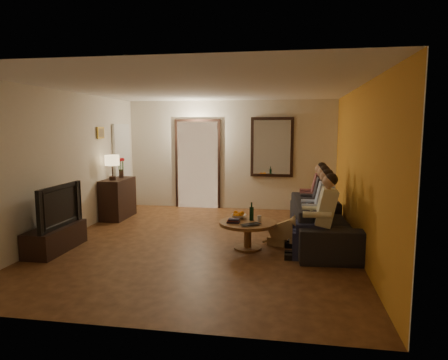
% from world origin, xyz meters
% --- Properties ---
extents(floor, '(5.00, 6.00, 0.01)m').
position_xyz_m(floor, '(0.00, 0.00, 0.00)').
color(floor, '#462712').
rests_on(floor, ground).
extents(ceiling, '(5.00, 6.00, 0.01)m').
position_xyz_m(ceiling, '(0.00, 0.00, 2.60)').
color(ceiling, white).
rests_on(ceiling, back_wall).
extents(back_wall, '(5.00, 0.02, 2.60)m').
position_xyz_m(back_wall, '(0.00, 3.00, 1.30)').
color(back_wall, beige).
rests_on(back_wall, floor).
extents(front_wall, '(5.00, 0.02, 2.60)m').
position_xyz_m(front_wall, '(0.00, -3.00, 1.30)').
color(front_wall, beige).
rests_on(front_wall, floor).
extents(left_wall, '(0.02, 6.00, 2.60)m').
position_xyz_m(left_wall, '(-2.50, 0.00, 1.30)').
color(left_wall, beige).
rests_on(left_wall, floor).
extents(right_wall, '(0.02, 6.00, 2.60)m').
position_xyz_m(right_wall, '(2.50, 0.00, 1.30)').
color(right_wall, beige).
rests_on(right_wall, floor).
extents(orange_accent, '(0.01, 6.00, 2.60)m').
position_xyz_m(orange_accent, '(2.49, 0.00, 1.30)').
color(orange_accent, orange).
rests_on(orange_accent, right_wall).
extents(kitchen_doorway, '(1.00, 0.06, 2.10)m').
position_xyz_m(kitchen_doorway, '(-0.80, 2.98, 1.05)').
color(kitchen_doorway, '#FFE0A5').
rests_on(kitchen_doorway, floor).
extents(door_trim, '(1.12, 0.04, 2.22)m').
position_xyz_m(door_trim, '(-0.80, 2.97, 1.05)').
color(door_trim, black).
rests_on(door_trim, floor).
extents(fridge_glimpse, '(0.45, 0.03, 1.70)m').
position_xyz_m(fridge_glimpse, '(-0.55, 2.98, 0.90)').
color(fridge_glimpse, silver).
rests_on(fridge_glimpse, floor).
extents(mirror_frame, '(1.00, 0.05, 1.40)m').
position_xyz_m(mirror_frame, '(1.00, 2.96, 1.50)').
color(mirror_frame, black).
rests_on(mirror_frame, back_wall).
extents(mirror_glass, '(0.86, 0.02, 1.26)m').
position_xyz_m(mirror_glass, '(1.00, 2.93, 1.50)').
color(mirror_glass, white).
rests_on(mirror_glass, back_wall).
extents(white_door, '(0.06, 0.85, 2.04)m').
position_xyz_m(white_door, '(-2.46, 2.30, 1.02)').
color(white_door, white).
rests_on(white_door, floor).
extents(framed_art, '(0.03, 0.28, 0.24)m').
position_xyz_m(framed_art, '(-2.47, 1.30, 1.85)').
color(framed_art, '#B28C33').
rests_on(framed_art, left_wall).
extents(art_canvas, '(0.01, 0.22, 0.18)m').
position_xyz_m(art_canvas, '(-2.46, 1.30, 1.85)').
color(art_canvas, brown).
rests_on(art_canvas, left_wall).
extents(dresser, '(0.45, 0.97, 0.86)m').
position_xyz_m(dresser, '(-2.25, 1.55, 0.43)').
color(dresser, black).
rests_on(dresser, floor).
extents(table_lamp, '(0.30, 0.30, 0.54)m').
position_xyz_m(table_lamp, '(-2.25, 1.33, 1.13)').
color(table_lamp, beige).
rests_on(table_lamp, dresser).
extents(flower_vase, '(0.14, 0.14, 0.44)m').
position_xyz_m(flower_vase, '(-2.25, 1.77, 1.08)').
color(flower_vase, '#B11219').
rests_on(flower_vase, dresser).
extents(tv_stand, '(0.45, 1.18, 0.39)m').
position_xyz_m(tv_stand, '(-2.25, -0.82, 0.20)').
color(tv_stand, black).
rests_on(tv_stand, floor).
extents(tv, '(1.16, 0.15, 0.67)m').
position_xyz_m(tv, '(-2.25, -0.82, 0.73)').
color(tv, black).
rests_on(tv, tv_stand).
extents(sofa, '(2.56, 1.12, 0.73)m').
position_xyz_m(sofa, '(2.01, 0.32, 0.37)').
color(sofa, black).
rests_on(sofa, floor).
extents(person_a, '(0.60, 0.40, 1.20)m').
position_xyz_m(person_a, '(1.91, -0.58, 0.60)').
color(person_a, tan).
rests_on(person_a, sofa).
extents(person_b, '(0.60, 0.40, 1.20)m').
position_xyz_m(person_b, '(1.91, 0.02, 0.60)').
color(person_b, tan).
rests_on(person_b, sofa).
extents(person_c, '(0.60, 0.40, 1.20)m').
position_xyz_m(person_c, '(1.91, 0.62, 0.60)').
color(person_c, tan).
rests_on(person_c, sofa).
extents(person_d, '(0.60, 0.40, 1.20)m').
position_xyz_m(person_d, '(1.91, 1.22, 0.60)').
color(person_d, tan).
rests_on(person_d, sofa).
extents(dog, '(0.60, 0.38, 0.56)m').
position_xyz_m(dog, '(1.34, 0.02, 0.28)').
color(dog, '#9A7047').
rests_on(dog, floor).
extents(coffee_table, '(1.17, 1.17, 0.45)m').
position_xyz_m(coffee_table, '(0.78, -0.23, 0.23)').
color(coffee_table, brown).
rests_on(coffee_table, floor).
extents(bowl, '(0.26, 0.26, 0.06)m').
position_xyz_m(bowl, '(0.60, -0.01, 0.48)').
color(bowl, white).
rests_on(bowl, coffee_table).
extents(oranges, '(0.20, 0.20, 0.08)m').
position_xyz_m(oranges, '(0.60, -0.01, 0.55)').
color(oranges, orange).
rests_on(oranges, bowl).
extents(wine_bottle, '(0.07, 0.07, 0.31)m').
position_xyz_m(wine_bottle, '(0.83, -0.13, 0.60)').
color(wine_bottle, black).
rests_on(wine_bottle, coffee_table).
extents(wine_glass, '(0.06, 0.06, 0.10)m').
position_xyz_m(wine_glass, '(0.96, -0.18, 0.50)').
color(wine_glass, silver).
rests_on(wine_glass, coffee_table).
extents(book_stack, '(0.20, 0.15, 0.07)m').
position_xyz_m(book_stack, '(0.56, -0.33, 0.48)').
color(book_stack, black).
rests_on(book_stack, coffee_table).
extents(laptop, '(0.39, 0.37, 0.03)m').
position_xyz_m(laptop, '(0.88, -0.51, 0.46)').
color(laptop, black).
rests_on(laptop, coffee_table).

